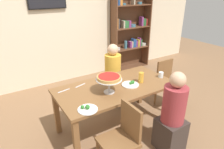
% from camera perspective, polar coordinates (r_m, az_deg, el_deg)
% --- Properties ---
extents(ground_plane, '(12.00, 12.00, 0.00)m').
position_cam_1_polar(ground_plane, '(3.34, 0.95, -14.74)').
color(ground_plane, '#846042').
extents(rear_partition, '(8.00, 0.12, 2.80)m').
position_cam_1_polar(rear_partition, '(4.66, -14.43, 14.70)').
color(rear_partition, beige).
rests_on(rear_partition, ground_plane).
extents(dining_table, '(1.73, 0.87, 0.74)m').
position_cam_1_polar(dining_table, '(2.97, 1.03, -4.87)').
color(dining_table, brown).
rests_on(dining_table, ground_plane).
extents(bookshelf, '(1.10, 0.30, 2.21)m').
position_cam_1_polar(bookshelf, '(5.37, 5.19, 13.26)').
color(bookshelf, brown).
rests_on(bookshelf, ground_plane).
extents(diner_far_right, '(0.34, 0.34, 1.15)m').
position_cam_1_polar(diner_far_right, '(3.79, 0.23, -0.97)').
color(diner_far_right, '#382D28').
rests_on(diner_far_right, ground_plane).
extents(diner_near_right, '(0.34, 0.34, 1.15)m').
position_cam_1_polar(diner_near_right, '(2.81, 16.82, -11.81)').
color(diner_near_right, '#382D28').
rests_on(diner_near_right, ground_plane).
extents(chair_head_east, '(0.40, 0.40, 0.87)m').
position_cam_1_polar(chair_head_east, '(3.80, 15.69, -1.94)').
color(chair_head_east, brown).
rests_on(chair_head_east, ground_plane).
extents(chair_near_left, '(0.40, 0.40, 0.87)m').
position_cam_1_polar(chair_near_left, '(2.43, 3.10, -17.22)').
color(chair_near_left, brown).
rests_on(chair_near_left, ground_plane).
extents(deep_dish_pizza_stand, '(0.36, 0.36, 0.25)m').
position_cam_1_polar(deep_dish_pizza_stand, '(2.68, -0.87, -1.20)').
color(deep_dish_pizza_stand, silver).
rests_on(deep_dish_pizza_stand, dining_table).
extents(salad_plate_near_diner, '(0.23, 0.23, 0.07)m').
position_cam_1_polar(salad_plate_near_diner, '(3.19, -2.30, -0.64)').
color(salad_plate_near_diner, white).
rests_on(salad_plate_near_diner, dining_table).
extents(salad_plate_far_diner, '(0.24, 0.24, 0.07)m').
position_cam_1_polar(salad_plate_far_diner, '(2.41, -7.09, -9.72)').
color(salad_plate_far_diner, white).
rests_on(salad_plate_far_diner, dining_table).
extents(salad_plate_spare, '(0.25, 0.25, 0.06)m').
position_cam_1_polar(salad_plate_spare, '(2.97, 5.40, -2.72)').
color(salad_plate_spare, white).
rests_on(salad_plate_spare, dining_table).
extents(beer_glass_amber_tall, '(0.08, 0.08, 0.16)m').
position_cam_1_polar(beer_glass_amber_tall, '(3.05, 8.32, -0.83)').
color(beer_glass_amber_tall, gold).
rests_on(beer_glass_amber_tall, dining_table).
extents(water_glass_clear_near, '(0.07, 0.07, 0.09)m').
position_cam_1_polar(water_glass_clear_near, '(3.29, 13.83, -0.08)').
color(water_glass_clear_near, white).
rests_on(water_glass_clear_near, dining_table).
extents(cutlery_fork_near, '(0.18, 0.05, 0.00)m').
position_cam_1_polar(cutlery_fork_near, '(2.88, -13.62, -4.52)').
color(cutlery_fork_near, silver).
rests_on(cutlery_fork_near, dining_table).
extents(cutlery_knife_near, '(0.18, 0.07, 0.00)m').
position_cam_1_polar(cutlery_knife_near, '(2.98, -9.04, -3.10)').
color(cutlery_knife_near, silver).
rests_on(cutlery_knife_near, dining_table).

